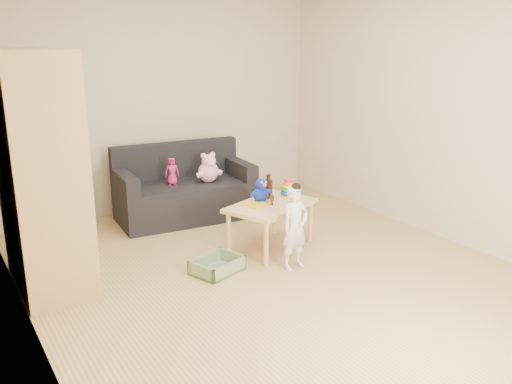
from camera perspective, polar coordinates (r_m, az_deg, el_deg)
room at (r=4.61m, az=1.13°, el=6.97°), size 4.50×4.50×4.50m
wardrobe at (r=4.70m, az=-21.79°, el=1.91°), size 0.54×1.08×1.94m
sofa at (r=6.28m, az=-7.44°, el=-0.90°), size 1.57×0.88×0.43m
play_table at (r=5.35m, az=1.56°, el=-3.60°), size 1.02×0.83×0.46m
storage_bin at (r=4.88m, az=-4.11°, el=-7.69°), size 0.51×0.44×0.13m
toddler at (r=4.86m, az=4.13°, el=-3.83°), size 0.30×0.22×0.75m
pink_bear at (r=6.20m, az=-5.05°, el=2.37°), size 0.31×0.29×0.29m
doll at (r=6.11m, az=-8.83°, el=2.14°), size 0.18×0.15×0.31m
ring_stacker at (r=5.51m, az=3.41°, el=0.31°), size 0.16×0.16×0.19m
brown_bottle at (r=5.44m, az=1.30°, el=0.42°), size 0.08×0.08×0.24m
blue_plush at (r=5.30m, az=0.51°, el=0.25°), size 0.26×0.24×0.25m
wooden_figure at (r=5.21m, az=1.68°, el=-0.78°), size 0.06×0.06×0.12m
yellow_book at (r=5.22m, az=0.00°, el=-1.32°), size 0.24×0.24×0.02m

